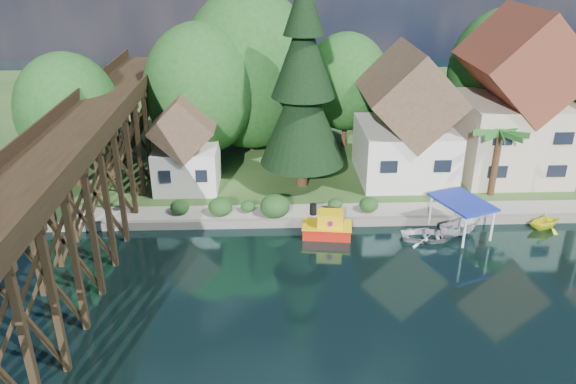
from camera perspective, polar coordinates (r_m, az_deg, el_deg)
name	(u,v)px	position (r m, az deg, el deg)	size (l,w,h in m)	color
ground	(344,288)	(34.22, 5.72, -9.73)	(140.00, 140.00, 0.00)	black
bank	(306,118)	(64.99, 1.88, 7.50)	(140.00, 52.00, 0.50)	#28481D
seawall	(385,221)	(41.51, 9.81, -2.95)	(60.00, 0.40, 0.62)	slate
promenade	(408,210)	(42.98, 12.11, -1.83)	(50.00, 2.60, 0.06)	gray
trestle_bridge	(86,177)	(37.78, -19.84, 1.49)	(4.12, 44.18, 9.30)	black
house_left	(406,124)	(47.58, 11.93, 6.77)	(7.64, 8.64, 11.02)	silver
house_center	(514,106)	(50.60, 21.97, 8.08)	(8.65, 9.18, 13.89)	beige
shed	(186,148)	(45.68, -10.33, 4.42)	(5.09, 5.40, 7.85)	silver
bg_trees	(328,84)	(50.97, 4.10, 10.90)	(49.90, 13.30, 10.57)	#382314
shrubs	(267,204)	(41.36, -2.18, -1.26)	(15.76, 2.47, 1.70)	#193F16
conifer	(303,89)	(43.84, 1.54, 10.43)	(6.79, 6.79, 16.72)	#382314
palm_tree	(500,135)	(45.75, 20.75, 5.46)	(5.03, 5.03, 5.73)	#382314
tugboat	(328,226)	(39.36, 4.05, -3.51)	(3.63, 2.28, 2.48)	red
boat_white_a	(429,234)	(40.18, 14.10, -4.21)	(2.67, 3.74, 0.77)	silver
boat_canopy	(460,221)	(40.93, 17.08, -2.82)	(4.21, 4.95, 2.69)	silver
boat_yellow	(545,220)	(44.33, 24.67, -2.56)	(2.28, 2.64, 1.39)	#FAF31B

